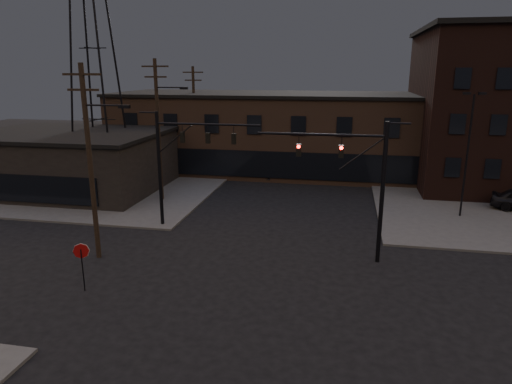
% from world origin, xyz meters
% --- Properties ---
extents(ground, '(140.00, 140.00, 0.00)m').
position_xyz_m(ground, '(0.00, 0.00, 0.00)').
color(ground, black).
rests_on(ground, ground).
extents(sidewalk_nw, '(30.00, 30.00, 0.15)m').
position_xyz_m(sidewalk_nw, '(-22.00, 22.00, 0.07)').
color(sidewalk_nw, '#474744').
rests_on(sidewalk_nw, ground).
extents(building_row, '(40.00, 12.00, 8.00)m').
position_xyz_m(building_row, '(0.00, 28.00, 4.00)').
color(building_row, brown).
rests_on(building_row, ground).
extents(building_left, '(16.00, 12.00, 5.00)m').
position_xyz_m(building_left, '(-20.00, 16.00, 2.50)').
color(building_left, black).
rests_on(building_left, ground).
extents(traffic_signal_near, '(7.12, 0.24, 8.00)m').
position_xyz_m(traffic_signal_near, '(5.36, 4.50, 4.93)').
color(traffic_signal_near, black).
rests_on(traffic_signal_near, ground).
extents(traffic_signal_far, '(7.12, 0.24, 8.00)m').
position_xyz_m(traffic_signal_far, '(-6.72, 8.00, 5.01)').
color(traffic_signal_far, black).
rests_on(traffic_signal_far, ground).
extents(stop_sign, '(0.72, 0.33, 2.48)m').
position_xyz_m(stop_sign, '(-8.00, -1.99, 1.84)').
color(stop_sign, black).
rests_on(stop_sign, ground).
extents(utility_pole_near, '(3.70, 0.28, 11.00)m').
position_xyz_m(utility_pole_near, '(-9.43, 2.00, 5.87)').
color(utility_pole_near, black).
rests_on(utility_pole_near, ground).
extents(utility_pole_mid, '(3.70, 0.28, 11.50)m').
position_xyz_m(utility_pole_mid, '(-10.44, 14.00, 6.13)').
color(utility_pole_mid, black).
rests_on(utility_pole_mid, ground).
extents(utility_pole_far, '(2.20, 0.28, 11.00)m').
position_xyz_m(utility_pole_far, '(-11.50, 26.00, 5.78)').
color(utility_pole_far, black).
rests_on(utility_pole_far, ground).
extents(transmission_tower, '(7.00, 7.00, 25.00)m').
position_xyz_m(transmission_tower, '(-18.00, 18.00, 12.50)').
color(transmission_tower, black).
rests_on(transmission_tower, ground).
extents(lot_light_a, '(1.50, 0.28, 9.14)m').
position_xyz_m(lot_light_a, '(13.00, 14.00, 5.51)').
color(lot_light_a, black).
rests_on(lot_light_a, ground).
extents(car_crossing, '(2.78, 5.19, 1.62)m').
position_xyz_m(car_crossing, '(-2.96, 24.50, 0.81)').
color(car_crossing, black).
rests_on(car_crossing, ground).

